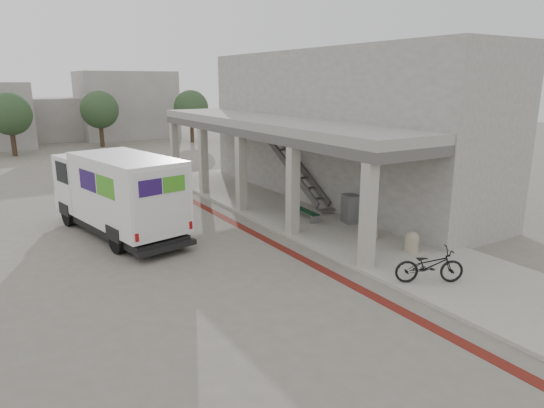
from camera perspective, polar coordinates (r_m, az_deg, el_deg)
ground at (r=16.76m, az=-2.62°, el=-5.34°), size 120.00×120.00×0.00m
bike_lane_stripe at (r=18.87m, az=-2.93°, el=-3.05°), size 0.35×40.00×0.01m
sidewalk at (r=18.90m, az=8.04°, el=-2.98°), size 4.40×28.00×0.12m
transit_building at (r=23.44m, az=6.64°, el=8.76°), size 7.60×17.00×7.00m
distant_backdrop at (r=50.01m, az=-26.56°, el=9.49°), size 28.00×10.00×6.50m
tree_left at (r=41.96m, az=-28.47°, el=9.28°), size 3.20×3.20×4.80m
tree_mid at (r=44.92m, az=-19.62°, el=10.39°), size 3.20×3.20×4.80m
tree_right at (r=46.36m, az=-9.50°, el=11.10°), size 3.20×3.20×4.80m
fedex_truck at (r=18.81m, az=-17.80°, el=1.34°), size 3.47×7.45×3.06m
bench at (r=19.83m, az=3.98°, el=-1.05°), size 0.45×1.61×0.37m
bollard_near at (r=16.75m, az=16.12°, el=-4.25°), size 0.45×0.45×0.68m
bollard_far at (r=17.84m, az=11.84°, el=-3.06°), size 0.37×0.37×0.56m
utility_cabinet at (r=19.51m, az=9.18°, el=-0.56°), size 0.66×0.78×1.13m
bicycle_black at (r=14.33m, az=18.03°, el=-6.87°), size 2.00×1.54×1.01m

